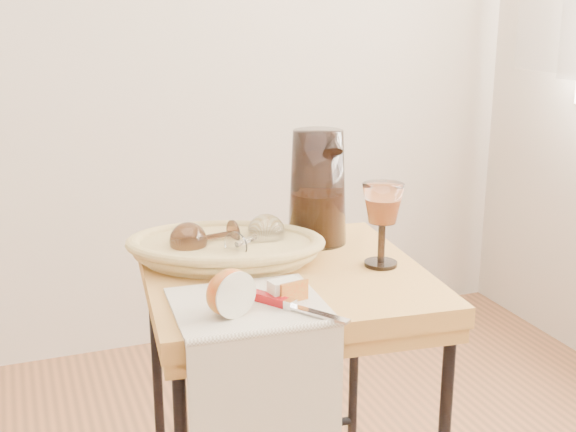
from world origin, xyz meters
name	(u,v)px	position (x,y,z in m)	size (l,w,h in m)	color
side_table	(285,424)	(0.42, 0.55, 0.36)	(0.56, 0.56, 0.71)	olive
tea_towel	(248,305)	(0.29, 0.39, 0.72)	(0.27, 0.24, 0.01)	beige
bread_basket	(226,250)	(0.32, 0.64, 0.74)	(0.37, 0.25, 0.05)	#AC823D
goblet_lying_a	(208,237)	(0.28, 0.66, 0.77)	(0.13, 0.08, 0.08)	brown
goblet_lying_b	(254,238)	(0.37, 0.62, 0.77)	(0.13, 0.08, 0.08)	white
pitcher	(317,187)	(0.55, 0.70, 0.84)	(0.17, 0.25, 0.30)	black
wine_goblet	(382,225)	(0.61, 0.50, 0.80)	(0.09, 0.09, 0.18)	white
apple_half	(229,292)	(0.24, 0.36, 0.76)	(0.09, 0.05, 0.08)	#BB1700
apple_wedge	(284,290)	(0.35, 0.38, 0.74)	(0.06, 0.03, 0.04)	beige
table_knife	(293,305)	(0.35, 0.33, 0.73)	(0.20, 0.02, 0.02)	silver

